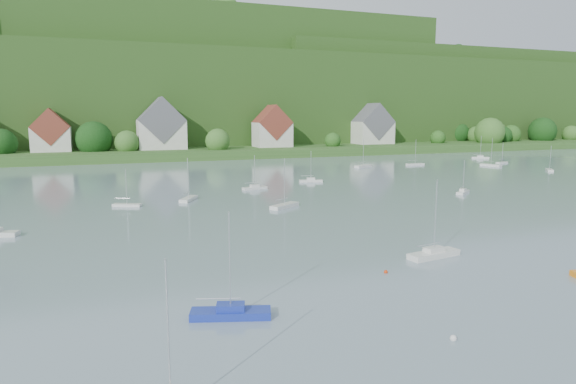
{
  "coord_description": "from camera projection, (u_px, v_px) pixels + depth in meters",
  "views": [
    {
      "loc": [
        -15.64,
        8.18,
        15.11
      ],
      "look_at": [
        9.51,
        75.0,
        4.0
      ],
      "focal_mm": 31.34,
      "sensor_mm": 36.0,
      "label": 1
    }
  ],
  "objects": [
    {
      "name": "far_shore_strip",
      "position": [
        144.0,
        151.0,
        184.93
      ],
      "size": [
        600.0,
        60.0,
        3.0
      ],
      "primitive_type": "cube",
      "color": "#2E5720",
      "rests_on": "ground"
    },
    {
      "name": "forested_ridge",
      "position": [
        131.0,
        98.0,
        245.19
      ],
      "size": [
        620.0,
        181.22,
        69.89
      ],
      "color": "#1C3F14",
      "rests_on": "ground"
    },
    {
      "name": "village_building_1",
      "position": [
        51.0,
        134.0,
        163.2
      ],
      "size": [
        12.0,
        9.36,
        14.0
      ],
      "color": "beige",
      "rests_on": "far_shore_strip"
    },
    {
      "name": "village_building_2",
      "position": [
        161.0,
        128.0,
        174.22
      ],
      "size": [
        16.0,
        11.44,
        18.0
      ],
      "color": "beige",
      "rests_on": "far_shore_strip"
    },
    {
      "name": "village_building_3",
      "position": [
        272.0,
        129.0,
        186.42
      ],
      "size": [
        13.0,
        10.4,
        15.5
      ],
      "color": "beige",
      "rests_on": "far_shore_strip"
    },
    {
      "name": "village_building_4",
      "position": [
        373.0,
        128.0,
        205.76
      ],
      "size": [
        15.0,
        10.4,
        16.5
      ],
      "color": "beige",
      "rests_on": "far_shore_strip"
    },
    {
      "name": "near_sailboat_1",
      "position": [
        231.0,
        312.0,
        37.61
      ],
      "size": [
        6.23,
        3.4,
        8.1
      ],
      "rotation": [
        0.0,
        0.0,
        -0.3
      ],
      "color": "#1A2D9A",
      "rests_on": "ground"
    },
    {
      "name": "near_sailboat_3",
      "position": [
        434.0,
        253.0,
        53.46
      ],
      "size": [
        6.38,
        2.72,
        8.34
      ],
      "rotation": [
        0.0,
        0.0,
        0.16
      ],
      "color": "silver",
      "rests_on": "ground"
    },
    {
      "name": "mooring_buoy_1",
      "position": [
        453.0,
        340.0,
        33.89
      ],
      "size": [
        0.48,
        0.48,
        0.48
      ],
      "primitive_type": "sphere",
      "color": "silver",
      "rests_on": "ground"
    },
    {
      "name": "mooring_buoy_3",
      "position": [
        386.0,
        273.0,
        48.23
      ],
      "size": [
        0.38,
        0.38,
        0.38
      ],
      "primitive_type": "sphere",
      "color": "red",
      "rests_on": "ground"
    },
    {
      "name": "far_sailboat_cluster",
      "position": [
        224.0,
        182.0,
        109.98
      ],
      "size": [
        196.28,
        71.08,
        8.71
      ],
      "color": "silver",
      "rests_on": "ground"
    }
  ]
}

